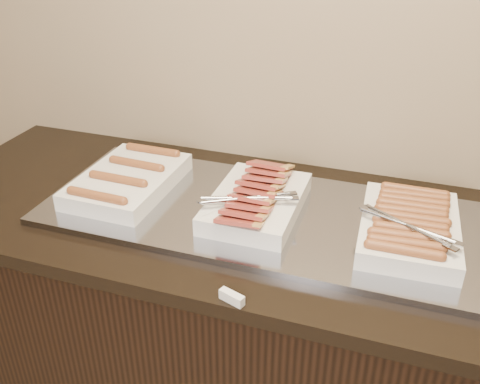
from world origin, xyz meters
name	(u,v)px	position (x,y,z in m)	size (l,w,h in m)	color
counter	(258,336)	(0.00, 2.13, 0.45)	(2.06, 0.76, 0.90)	black
warming_tray	(258,214)	(-0.01, 2.13, 0.91)	(1.20, 0.50, 0.02)	#9395A0
dish_left	(128,180)	(-0.41, 2.13, 0.95)	(0.25, 0.38, 0.07)	silver
dish_center	(256,200)	(-0.01, 2.13, 0.95)	(0.27, 0.38, 0.09)	silver
dish_right	(409,226)	(0.39, 2.13, 0.95)	(0.27, 0.37, 0.08)	silver
label_holder	(232,297)	(0.04, 1.77, 0.91)	(0.06, 0.02, 0.02)	silver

